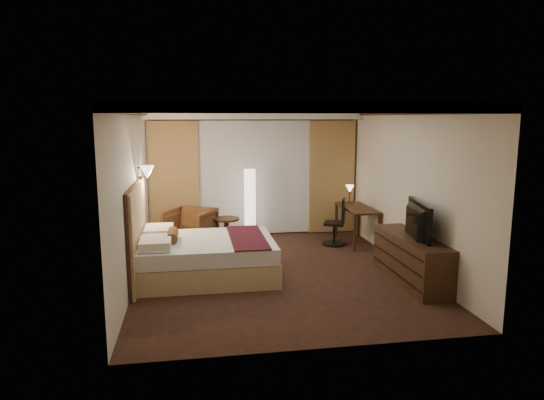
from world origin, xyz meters
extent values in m
cube|color=black|center=(0.00, 0.00, 0.00)|extent=(4.50, 5.50, 0.01)
cube|color=white|center=(0.00, 0.00, 2.70)|extent=(4.50, 5.50, 0.01)
cube|color=beige|center=(0.00, 2.75, 1.35)|extent=(4.50, 0.02, 2.70)
cube|color=beige|center=(-2.25, 0.00, 1.35)|extent=(0.02, 5.50, 2.70)
cube|color=beige|center=(2.25, 0.00, 1.35)|extent=(0.02, 5.50, 2.70)
cube|color=white|center=(0.00, 2.50, 2.60)|extent=(4.50, 0.50, 0.20)
cube|color=silver|center=(0.00, 2.67, 1.25)|extent=(2.48, 0.04, 2.45)
cube|color=tan|center=(-1.70, 2.61, 1.25)|extent=(1.00, 0.14, 2.45)
cube|color=tan|center=(1.70, 2.61, 1.25)|extent=(1.00, 0.14, 2.45)
imported|color=#4B2F16|center=(-1.39, 1.78, 0.43)|extent=(1.11, 1.09, 0.86)
imported|color=black|center=(1.97, -0.80, 1.06)|extent=(0.88, 1.27, 0.15)
camera|label=1|loc=(-1.34, -7.63, 2.54)|focal=32.00mm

